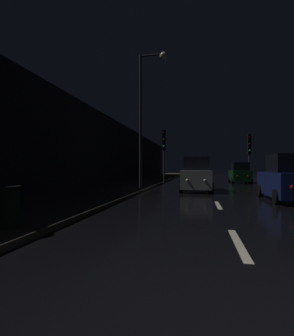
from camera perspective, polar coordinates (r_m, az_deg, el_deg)
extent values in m
cube|color=black|center=(26.85, 12.95, -3.18)|extent=(25.01, 84.00, 0.02)
cube|color=#38332B|center=(27.40, -0.37, -2.93)|extent=(4.40, 84.00, 0.15)
cube|color=black|center=(24.72, -7.95, 3.56)|extent=(0.80, 63.00, 6.03)
cube|color=beige|center=(5.55, 19.53, -15.44)|extent=(0.16, 2.20, 0.01)
cube|color=beige|center=(10.72, 15.44, -7.91)|extent=(0.16, 2.20, 0.01)
cube|color=beige|center=(20.31, 13.48, -4.16)|extent=(0.16, 2.20, 0.01)
cylinder|color=#38383A|center=(26.67, 21.63, -0.14)|extent=(0.12, 0.12, 2.82)
cube|color=black|center=(26.77, 21.63, 4.91)|extent=(0.35, 0.38, 1.90)
sphere|color=black|center=(26.66, 21.75, 6.30)|extent=(0.22, 0.22, 0.22)
sphere|color=black|center=(26.60, 21.75, 4.95)|extent=(0.22, 0.22, 0.22)
sphere|color=#19D84C|center=(26.55, 21.75, 3.58)|extent=(0.22, 0.22, 0.22)
cylinder|color=#38383A|center=(24.66, 3.76, 0.30)|extent=(0.12, 0.12, 3.21)
cube|color=black|center=(24.81, 3.76, 6.22)|extent=(0.34, 0.37, 1.90)
sphere|color=black|center=(24.71, 3.75, 7.72)|extent=(0.22, 0.22, 0.22)
sphere|color=black|center=(24.63, 3.75, 6.26)|extent=(0.22, 0.22, 0.22)
sphere|color=#19D84C|center=(24.57, 3.75, 4.79)|extent=(0.22, 0.22, 0.22)
cylinder|color=#2D2D30|center=(15.81, -1.45, 9.71)|extent=(0.16, 0.16, 8.29)
cylinder|color=#2D2D30|center=(16.86, 1.09, 23.65)|extent=(1.40, 0.10, 0.10)
sphere|color=beige|center=(16.72, 3.66, 23.49)|extent=(0.44, 0.44, 0.44)
cylinder|color=black|center=(6.59, -28.51, -7.92)|extent=(0.52, 0.52, 0.85)
cylinder|color=black|center=(6.54, -28.52, -3.88)|extent=(0.55, 0.55, 0.08)
cube|color=silver|center=(17.02, 10.84, -2.37)|extent=(1.80, 4.21, 1.10)
cube|color=black|center=(17.15, 10.84, 0.90)|extent=(1.53, 2.10, 0.84)
cylinder|color=black|center=(15.59, 14.05, -4.27)|extent=(0.22, 0.64, 0.64)
cylinder|color=black|center=(15.61, 7.54, -4.26)|extent=(0.22, 0.64, 0.64)
cylinder|color=black|center=(18.53, 13.62, -3.59)|extent=(0.22, 0.64, 0.64)
cylinder|color=black|center=(18.54, 8.14, -3.58)|extent=(0.22, 0.64, 0.64)
sphere|color=white|center=(14.96, 12.67, -2.70)|extent=(0.18, 0.18, 0.18)
sphere|color=white|center=(14.97, 8.87, -2.70)|extent=(0.18, 0.18, 0.18)
sphere|color=red|center=(19.08, 12.38, -2.11)|extent=(0.18, 0.18, 0.18)
sphere|color=red|center=(19.09, 9.40, -2.11)|extent=(0.18, 0.18, 0.18)
cube|color=#0F3819|center=(27.08, 19.76, -1.60)|extent=(1.68, 3.92, 1.03)
cube|color=black|center=(26.93, 19.80, 0.32)|extent=(1.43, 1.96, 0.78)
cylinder|color=black|center=(28.35, 17.70, -2.38)|extent=(0.21, 0.60, 0.60)
cylinder|color=black|center=(28.58, 20.99, -2.36)|extent=(0.21, 0.60, 0.60)
cylinder|color=black|center=(25.62, 18.38, -2.64)|extent=(0.21, 0.60, 0.60)
cylinder|color=black|center=(25.88, 22.01, -2.61)|extent=(0.21, 0.60, 0.60)
sphere|color=slate|center=(28.92, 18.29, -1.49)|extent=(0.17, 0.17, 0.17)
sphere|color=slate|center=(29.05, 20.10, -1.49)|extent=(0.17, 0.17, 0.17)
sphere|color=red|center=(25.11, 19.36, -1.72)|extent=(0.17, 0.17, 0.17)
sphere|color=red|center=(25.26, 21.43, -1.71)|extent=(0.17, 0.17, 0.17)
cube|color=#141E51|center=(13.36, 28.64, -3.14)|extent=(1.75, 4.07, 1.07)
cube|color=black|center=(13.20, 28.83, 0.91)|extent=(1.48, 2.04, 0.81)
cylinder|color=black|center=(14.55, 23.73, -4.62)|extent=(0.21, 0.62, 0.62)
cylinder|color=black|center=(11.79, 26.72, -5.70)|extent=(0.21, 0.62, 0.62)
sphere|color=slate|center=(15.16, 24.65, -2.76)|extent=(0.17, 0.17, 0.17)
sphere|color=slate|center=(15.41, 28.13, -2.72)|extent=(0.17, 0.17, 0.17)
sphere|color=red|center=(11.32, 29.33, -3.71)|extent=(0.17, 0.17, 0.17)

